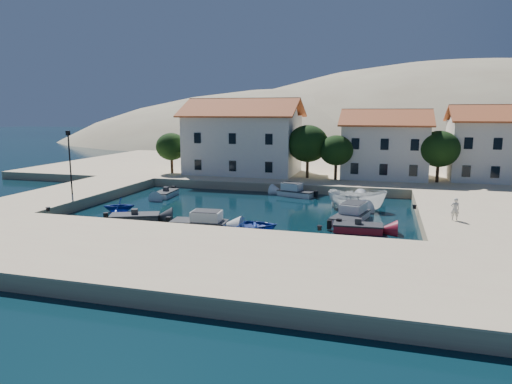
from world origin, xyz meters
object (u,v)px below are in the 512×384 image
building_left (243,135)px  lamppost (70,156)px  building_right (490,142)px  building_mid (385,143)px  boat_east (357,209)px  pedestrian (455,209)px  rowboat_south (245,231)px  cabin_cruiser_south (199,222)px  cabin_cruiser_east (351,215)px

building_left → lamppost: 23.10m
building_right → building_mid: bearing=-175.2°
boat_east → pedestrian: size_ratio=3.18×
boat_east → pedestrian: 10.22m
rowboat_south → boat_east: 12.88m
building_left → cabin_cruiser_south: size_ratio=3.27×
boat_east → pedestrian: (7.57, -6.62, 1.86)m
boat_east → building_mid: bearing=-1.0°
boat_east → pedestrian: bearing=-124.2°
lamppost → building_mid: bearing=35.4°
rowboat_south → cabin_cruiser_east: bearing=-72.4°
cabin_cruiser_east → boat_east: bearing=10.5°
building_left → cabin_cruiser_east: building_left is taller
lamppost → boat_east: size_ratio=1.14×
boat_east → pedestrian: pedestrian is taller
building_mid → pedestrian: size_ratio=6.12×
building_right → pedestrian: bearing=-105.8°
lamppost → cabin_cruiser_south: (15.80, -5.38, -4.28)m
building_right → pedestrian: building_right is taller
lamppost → cabin_cruiser_east: 27.40m
building_right → cabin_cruiser_east: size_ratio=1.73×
building_left → cabin_cruiser_south: 26.32m
cabin_cruiser_south → rowboat_south: cabin_cruiser_south is taller
building_mid → lamppost: 36.21m
lamppost → boat_east: lamppost is taller
building_right → pedestrian: (-6.66, -23.52, -3.61)m
lamppost → rowboat_south: size_ratio=1.22×
building_mid → cabin_cruiser_east: 21.33m
building_left → boat_east: 22.50m
lamppost → cabin_cruiser_east: lamppost is taller
cabin_cruiser_east → building_left: bearing=51.5°
building_mid → boat_east: bearing=-98.0°
lamppost → pedestrian: 34.99m
pedestrian → rowboat_south: bearing=7.7°
cabin_cruiser_east → pedestrian: bearing=-90.4°
lamppost → cabin_cruiser_south: lamppost is taller
building_left → pedestrian: size_ratio=8.57×
lamppost → building_right: bearing=27.9°
building_right → rowboat_south: size_ratio=1.86×
boat_east → rowboat_south: bearing=149.5°
building_right → cabin_cruiser_east: (-14.44, -21.65, -5.00)m
lamppost → rowboat_south: lamppost is taller
building_mid → boat_east: 16.89m
cabin_cruiser_east → building_mid: bearing=6.4°
building_right → cabin_cruiser_south: bearing=-133.2°
building_left → cabin_cruiser_east: (15.56, -19.65, -5.46)m
building_mid → building_right: size_ratio=1.11×
building_right → boat_east: 22.76m
building_left → rowboat_south: building_left is taller
rowboat_south → cabin_cruiser_east: (7.61, 5.49, 0.48)m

